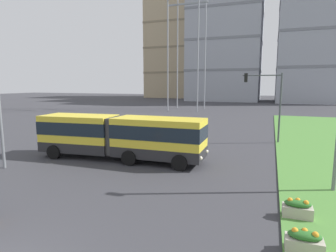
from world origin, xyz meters
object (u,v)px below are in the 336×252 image
flower_planter_2 (297,208)px  apartment_tower_west (174,51)px  apartment_tower_centre (316,18)px  car_black_sedan (136,127)px  apartment_tower_westcentre (226,43)px  traffic_light_far_right (268,96)px  articulated_bus (120,136)px  flower_planter_1 (304,241)px

flower_planter_2 → apartment_tower_west: bearing=111.6°
flower_planter_2 → apartment_tower_centre: bearing=83.2°
car_black_sedan → apartment_tower_westcentre: (-1.28, 66.33, 17.13)m
traffic_light_far_right → apartment_tower_centre: bearing=80.3°
articulated_bus → car_black_sedan: bearing=110.3°
flower_planter_1 → apartment_tower_westcentre: (-15.51, 83.21, 17.46)m
articulated_bus → apartment_tower_centre: bearing=74.5°
articulated_bus → flower_planter_2: (10.86, -5.33, -1.23)m
traffic_light_far_right → apartment_tower_west: (-36.73, 81.15, 14.02)m
flower_planter_2 → apartment_tower_centre: size_ratio=0.02×
flower_planter_2 → traffic_light_far_right: size_ratio=0.18×
apartment_tower_westcentre → traffic_light_far_right: bearing=-77.9°
flower_planter_1 → apartment_tower_centre: apartment_tower_centre is taller
apartment_tower_west → articulated_bus: bearing=-73.3°
car_black_sedan → traffic_light_far_right: (12.77, 0.64, 3.45)m
flower_planter_2 → car_black_sedan: bearing=134.6°
articulated_bus → apartment_tower_westcentre: size_ratio=0.33×
apartment_tower_westcentre → articulated_bus: bearing=-86.5°
flower_planter_2 → traffic_light_far_right: 15.59m
flower_planter_1 → apartment_tower_westcentre: apartment_tower_westcentre is taller
flower_planter_1 → traffic_light_far_right: bearing=94.7°
traffic_light_far_right → apartment_tower_westcentre: apartment_tower_westcentre is taller
apartment_tower_centre → apartment_tower_west: bearing=159.4°
car_black_sedan → flower_planter_2: size_ratio=4.19×
articulated_bus → traffic_light_far_right: bearing=46.0°
articulated_bus → apartment_tower_centre: apartment_tower_centre is taller
car_black_sedan → traffic_light_far_right: traffic_light_far_right is taller
car_black_sedan → apartment_tower_centre: 71.73m
traffic_light_far_right → apartment_tower_centre: size_ratio=0.13×
traffic_light_far_right → apartment_tower_centre: 66.93m
articulated_bus → apartment_tower_centre: size_ratio=0.26×
apartment_tower_west → traffic_light_far_right: bearing=-65.6°
apartment_tower_westcentre → car_black_sedan: bearing=-88.9°
apartment_tower_westcentre → flower_planter_2: bearing=-79.1°
traffic_light_far_right → apartment_tower_centre: apartment_tower_centre is taller
car_black_sedan → flower_planter_1: (14.22, -16.88, -0.33)m
car_black_sedan → apartment_tower_westcentre: size_ratio=0.13×
flower_planter_1 → car_black_sedan: bearing=130.1°
flower_planter_1 → flower_planter_2: 2.46m
articulated_bus → flower_planter_1: 13.42m
car_black_sedan → apartment_tower_westcentre: 68.52m
articulated_bus → apartment_tower_west: (-27.33, 90.87, 16.57)m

